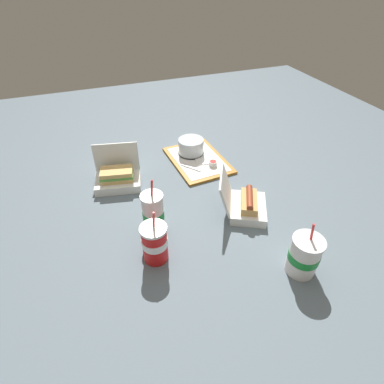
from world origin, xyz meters
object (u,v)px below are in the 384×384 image
Objects in this scene: plastic_fork at (191,168)px; soda_cup_left at (304,256)px; cake_container at (191,147)px; clamshell_sandwich_back at (118,177)px; soda_cup_back at (155,243)px; ketchup_cup at (213,163)px; clamshell_hotdog_corner at (245,204)px; soda_cup_corner at (153,213)px; food_tray at (198,160)px.

plastic_fork is 0.53× the size of soda_cup_left.
clamshell_sandwich_back is at bearing 107.64° from cake_container.
soda_cup_back reaches higher than cake_container.
soda_cup_back is at bearing 137.47° from ketchup_cup.
ketchup_cup is at bearing -1.08° from clamshell_hotdog_corner.
plastic_fork is 0.52× the size of soda_cup_back.
food_tray is at bearing -40.12° from soda_cup_corner.
clamshell_hotdog_corner is at bearing -94.77° from soda_cup_corner.
soda_cup_left is at bearing -173.69° from cake_container.
soda_cup_corner is (0.36, 0.42, 0.01)m from soda_cup_left.
food_tray is 9.69× the size of ketchup_cup.
ketchup_cup is 0.51m from soda_cup_corner.
soda_cup_left is at bearing -144.48° from clamshell_sandwich_back.
soda_cup_left is at bearing -177.54° from ketchup_cup.
soda_cup_back is at bearing 63.49° from soda_cup_left.
soda_cup_left reaches higher than plastic_fork.
ketchup_cup is 0.19× the size of soda_cup_back.
plastic_fork is 0.47× the size of clamshell_sandwich_back.
clamshell_sandwich_back is (-0.06, 0.42, 0.04)m from food_tray.
soda_cup_corner is (-0.34, 0.28, 0.07)m from plastic_fork.
clamshell_hotdog_corner is 1.12× the size of clamshell_sandwich_back.
clamshell_sandwich_back is 0.48m from soda_cup_back.
cake_container is 0.59× the size of clamshell_sandwich_back.
food_tray is 3.52× the size of plastic_fork.
soda_cup_left is at bearing -130.95° from soda_cup_corner.
clamshell_sandwich_back is at bearing 35.52° from soda_cup_left.
soda_cup_corner is (-0.40, 0.34, 0.08)m from food_tray.
soda_cup_corner is at bearing 102.61° from plastic_fork.
plastic_fork is (-0.13, 0.05, -0.04)m from cake_container.
food_tray is at bearing 5.68° from clamshell_hotdog_corner.
ketchup_cup reaches higher than plastic_fork.
cake_container is 0.71m from soda_cup_back.
soda_cup_corner reaches higher than food_tray.
soda_cup_corner is (-0.47, 0.33, 0.03)m from cake_container.
ketchup_cup is 0.11m from plastic_fork.
clamshell_sandwich_back is (0.02, 0.47, 0.02)m from ketchup_cup.
soda_cup_left is 0.90× the size of soda_cup_corner.
cake_container is 1.25× the size of plastic_fork.
soda_cup_corner is at bearing 85.23° from clamshell_hotdog_corner.
soda_cup_corner is at bearing -166.13° from clamshell_sandwich_back.
ketchup_cup is at bearing -157.43° from cake_container.
soda_cup_corner is at bearing 139.88° from food_tray.
soda_cup_back is at bearing 167.15° from soda_cup_corner.
soda_cup_left is at bearing -116.51° from soda_cup_back.
ketchup_cup is 0.17× the size of soda_cup_corner.
soda_cup_back reaches higher than food_tray.
plastic_fork is 0.44m from soda_cup_corner.
soda_cup_corner is at bearing -12.85° from soda_cup_back.
food_tray is 1.66× the size of soda_cup_corner.
cake_container is at bearing 10.78° from food_tray.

